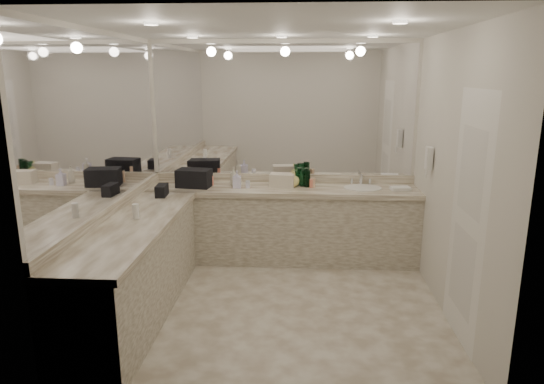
# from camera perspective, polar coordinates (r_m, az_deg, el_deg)

# --- Properties ---
(floor) EXTENTS (3.20, 3.20, 0.00)m
(floor) POSITION_cam_1_polar(r_m,az_deg,el_deg) (4.91, 0.52, -12.97)
(floor) COLOR beige
(floor) RESTS_ON ground
(ceiling) EXTENTS (3.20, 3.20, 0.00)m
(ceiling) POSITION_cam_1_polar(r_m,az_deg,el_deg) (4.40, 0.60, 18.84)
(ceiling) COLOR white
(ceiling) RESTS_ON floor
(wall_back) EXTENTS (3.20, 0.02, 2.60)m
(wall_back) POSITION_cam_1_polar(r_m,az_deg,el_deg) (5.95, 1.31, 4.99)
(wall_back) COLOR beige
(wall_back) RESTS_ON floor
(wall_left) EXTENTS (0.02, 3.00, 2.60)m
(wall_left) POSITION_cam_1_polar(r_m,az_deg,el_deg) (4.83, -18.76, 2.17)
(wall_left) COLOR beige
(wall_left) RESTS_ON floor
(wall_right) EXTENTS (0.02, 3.00, 2.60)m
(wall_right) POSITION_cam_1_polar(r_m,az_deg,el_deg) (4.68, 20.53, 1.66)
(wall_right) COLOR beige
(wall_right) RESTS_ON floor
(vanity_back_base) EXTENTS (3.20, 0.60, 0.84)m
(vanity_back_base) POSITION_cam_1_polar(r_m,az_deg,el_deg) (5.87, 1.15, -3.99)
(vanity_back_base) COLOR beige
(vanity_back_base) RESTS_ON floor
(vanity_back_top) EXTENTS (3.20, 0.64, 0.06)m
(vanity_back_top) POSITION_cam_1_polar(r_m,az_deg,el_deg) (5.73, 1.17, 0.27)
(vanity_back_top) COLOR beige
(vanity_back_top) RESTS_ON vanity_back_base
(vanity_left_base) EXTENTS (0.60, 2.40, 0.84)m
(vanity_left_base) POSITION_cam_1_polar(r_m,az_deg,el_deg) (4.71, -15.87, -9.13)
(vanity_left_base) COLOR beige
(vanity_left_base) RESTS_ON floor
(vanity_left_top) EXTENTS (0.64, 2.42, 0.06)m
(vanity_left_top) POSITION_cam_1_polar(r_m,az_deg,el_deg) (4.56, -16.12, -3.91)
(vanity_left_top) COLOR beige
(vanity_left_top) RESTS_ON vanity_left_base
(backsplash_back) EXTENTS (3.20, 0.04, 0.10)m
(backsplash_back) POSITION_cam_1_polar(r_m,az_deg,el_deg) (6.00, 1.28, 1.66)
(backsplash_back) COLOR beige
(backsplash_back) RESTS_ON vanity_back_top
(backsplash_left) EXTENTS (0.04, 3.00, 0.10)m
(backsplash_left) POSITION_cam_1_polar(r_m,az_deg,el_deg) (4.90, -18.23, -1.84)
(backsplash_left) COLOR beige
(backsplash_left) RESTS_ON vanity_left_top
(mirror_back) EXTENTS (3.12, 0.01, 1.55)m
(mirror_back) POSITION_cam_1_polar(r_m,az_deg,el_deg) (5.89, 1.33, 9.55)
(mirror_back) COLOR white
(mirror_back) RESTS_ON wall_back
(mirror_left) EXTENTS (0.01, 2.92, 1.55)m
(mirror_left) POSITION_cam_1_polar(r_m,az_deg,el_deg) (4.76, -19.07, 7.77)
(mirror_left) COLOR white
(mirror_left) RESTS_ON wall_left
(sink) EXTENTS (0.44, 0.44, 0.03)m
(sink) POSITION_cam_1_polar(r_m,az_deg,el_deg) (5.78, 10.62, 0.39)
(sink) COLOR white
(sink) RESTS_ON vanity_back_top
(faucet) EXTENTS (0.24, 0.16, 0.14)m
(faucet) POSITION_cam_1_polar(r_m,az_deg,el_deg) (5.97, 10.42, 1.56)
(faucet) COLOR silver
(faucet) RESTS_ON vanity_back_top
(wall_phone) EXTENTS (0.06, 0.10, 0.24)m
(wall_phone) POSITION_cam_1_polar(r_m,az_deg,el_deg) (5.32, 17.98, 3.80)
(wall_phone) COLOR white
(wall_phone) RESTS_ON wall_right
(door) EXTENTS (0.02, 0.82, 2.10)m
(door) POSITION_cam_1_polar(r_m,az_deg,el_deg) (4.27, 21.98, -3.04)
(door) COLOR white
(door) RESTS_ON wall_right
(black_toiletry_bag) EXTENTS (0.42, 0.29, 0.22)m
(black_toiletry_bag) POSITION_cam_1_polar(r_m,az_deg,el_deg) (5.80, -9.15, 1.69)
(black_toiletry_bag) COLOR black
(black_toiletry_bag) RESTS_ON vanity_back_top
(black_bag_spill) EXTENTS (0.12, 0.24, 0.13)m
(black_bag_spill) POSITION_cam_1_polar(r_m,az_deg,el_deg) (5.45, -12.84, 0.21)
(black_bag_spill) COLOR black
(black_bag_spill) RESTS_ON vanity_left_top
(cream_cosmetic_case) EXTENTS (0.30, 0.20, 0.16)m
(cream_cosmetic_case) POSITION_cam_1_polar(r_m,az_deg,el_deg) (5.73, 1.20, 1.42)
(cream_cosmetic_case) COLOR beige
(cream_cosmetic_case) RESTS_ON vanity_back_top
(hand_towel) EXTENTS (0.24, 0.17, 0.04)m
(hand_towel) POSITION_cam_1_polar(r_m,az_deg,el_deg) (5.78, 14.87, 0.39)
(hand_towel) COLOR white
(hand_towel) RESTS_ON vanity_back_top
(lotion_left) EXTENTS (0.06, 0.06, 0.14)m
(lotion_left) POSITION_cam_1_polar(r_m,az_deg,el_deg) (4.66, -15.75, -2.20)
(lotion_left) COLOR white
(lotion_left) RESTS_ON vanity_left_top
(soap_bottle_a) EXTENTS (0.10, 0.10, 0.22)m
(soap_bottle_a) POSITION_cam_1_polar(r_m,az_deg,el_deg) (5.83, -4.56, 1.85)
(soap_bottle_a) COLOR beige
(soap_bottle_a) RESTS_ON vanity_back_top
(soap_bottle_b) EXTENTS (0.09, 0.10, 0.21)m
(soap_bottle_b) POSITION_cam_1_polar(r_m,az_deg,el_deg) (5.69, -4.15, 1.50)
(soap_bottle_b) COLOR silver
(soap_bottle_b) RESTS_ON vanity_back_top
(soap_bottle_c) EXTENTS (0.17, 0.17, 0.18)m
(soap_bottle_c) POSITION_cam_1_polar(r_m,az_deg,el_deg) (5.76, 2.56, 1.58)
(soap_bottle_c) COLOR #FFF28B
(soap_bottle_c) RESTS_ON vanity_back_top
(green_bottle_0) EXTENTS (0.07, 0.07, 0.21)m
(green_bottle_0) POSITION_cam_1_polar(r_m,az_deg,el_deg) (5.84, 3.29, 1.85)
(green_bottle_0) COLOR #134F29
(green_bottle_0) RESTS_ON vanity_back_top
(green_bottle_1) EXTENTS (0.06, 0.06, 0.22)m
(green_bottle_1) POSITION_cam_1_polar(r_m,az_deg,el_deg) (5.79, 4.05, 1.78)
(green_bottle_1) COLOR #134F29
(green_bottle_1) RESTS_ON vanity_back_top
(green_bottle_2) EXTENTS (0.06, 0.06, 0.19)m
(green_bottle_2) POSITION_cam_1_polar(r_m,az_deg,el_deg) (5.78, 2.83, 1.62)
(green_bottle_2) COLOR #134F29
(green_bottle_2) RESTS_ON vanity_back_top
(green_bottle_3) EXTENTS (0.06, 0.06, 0.20)m
(green_bottle_3) POSITION_cam_1_polar(r_m,az_deg,el_deg) (5.77, 3.64, 1.64)
(green_bottle_3) COLOR #134F29
(green_bottle_3) RESTS_ON vanity_back_top
(green_bottle_4) EXTENTS (0.07, 0.07, 0.20)m
(green_bottle_4) POSITION_cam_1_polar(r_m,az_deg,el_deg) (5.74, 4.15, 1.58)
(green_bottle_4) COLOR #134F29
(green_bottle_4) RESTS_ON vanity_back_top
(amenity_bottle_0) EXTENTS (0.06, 0.06, 0.09)m
(amenity_bottle_0) POSITION_cam_1_polar(r_m,az_deg,el_deg) (5.91, -10.03, 1.19)
(amenity_bottle_0) COLOR #F2D84C
(amenity_bottle_0) RESTS_ON vanity_back_top
(amenity_bottle_1) EXTENTS (0.04, 0.04, 0.10)m
(amenity_bottle_1) POSITION_cam_1_polar(r_m,az_deg,el_deg) (5.71, 4.64, 1.01)
(amenity_bottle_1) COLOR #E57F66
(amenity_bottle_1) RESTS_ON vanity_back_top
(amenity_bottle_2) EXTENTS (0.06, 0.06, 0.11)m
(amenity_bottle_2) POSITION_cam_1_polar(r_m,az_deg,el_deg) (5.73, 4.84, 1.09)
(amenity_bottle_2) COLOR #E0B28C
(amenity_bottle_2) RESTS_ON vanity_back_top
(amenity_bottle_3) EXTENTS (0.06, 0.06, 0.08)m
(amenity_bottle_3) POSITION_cam_1_polar(r_m,az_deg,el_deg) (5.93, -9.46, 1.24)
(amenity_bottle_3) COLOR white
(amenity_bottle_3) RESTS_ON vanity_back_top
(amenity_bottle_4) EXTENTS (0.05, 0.05, 0.09)m
(amenity_bottle_4) POSITION_cam_1_polar(r_m,az_deg,el_deg) (5.69, -2.87, 0.91)
(amenity_bottle_4) COLOR silver
(amenity_bottle_4) RESTS_ON vanity_back_top
(amenity_bottle_5) EXTENTS (0.04, 0.04, 0.12)m
(amenity_bottle_5) POSITION_cam_1_polar(r_m,az_deg,el_deg) (5.83, -10.05, 1.19)
(amenity_bottle_5) COLOR white
(amenity_bottle_5) RESTS_ON vanity_back_top
(amenity_bottle_6) EXTENTS (0.04, 0.04, 0.12)m
(amenity_bottle_6) POSITION_cam_1_polar(r_m,az_deg,el_deg) (5.86, -7.09, 1.33)
(amenity_bottle_6) COLOR #E57F66
(amenity_bottle_6) RESTS_ON vanity_back_top
(amenity_bottle_7) EXTENTS (0.04, 0.04, 0.14)m
(amenity_bottle_7) POSITION_cam_1_polar(r_m,az_deg,el_deg) (6.03, -10.35, 1.71)
(amenity_bottle_7) COLOR #E0B28C
(amenity_bottle_7) RESTS_ON vanity_back_top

